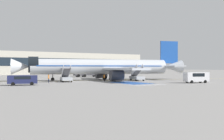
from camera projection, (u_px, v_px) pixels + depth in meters
name	position (u px, v px, depth m)	size (l,w,h in m)	color
ground_plane	(99.00, 80.00, 65.05)	(600.00, 600.00, 0.00)	gray
apron_leadline_yellow	(102.00, 80.00, 65.63)	(0.20, 78.29, 0.01)	gold
apron_stand_patch_blue	(131.00, 83.00, 54.33)	(5.57, 10.22, 0.01)	#2856A8
apron_walkway_bar_0	(134.00, 85.00, 47.01)	(0.44, 3.60, 0.01)	silver
apron_walkway_bar_1	(140.00, 85.00, 47.61)	(0.44, 3.60, 0.01)	silver
apron_walkway_bar_2	(145.00, 85.00, 48.21)	(0.44, 3.60, 0.01)	silver
apron_walkway_bar_3	(150.00, 85.00, 48.81)	(0.44, 3.60, 0.01)	silver
apron_walkway_bar_4	(155.00, 84.00, 49.41)	(0.44, 3.60, 0.01)	silver
apron_walkway_bar_5	(160.00, 84.00, 50.01)	(0.44, 3.60, 0.01)	silver
airliner	(104.00, 67.00, 65.79)	(43.69, 30.99, 10.38)	#B7BCC4
boarding_stairs_forward	(66.00, 77.00, 58.58)	(3.19, 5.52, 3.90)	#ADB2BA
boarding_stairs_aft	(137.00, 77.00, 63.74)	(3.19, 5.52, 4.00)	#ADB2BA
fuel_tanker	(86.00, 72.00, 90.10)	(8.79, 3.60, 3.50)	#38383D
service_van_0	(23.00, 79.00, 47.08)	(5.40, 3.00, 1.79)	#1E234C
service_van_1	(196.00, 77.00, 54.20)	(5.31, 3.32, 2.22)	silver
baggage_cart	(118.00, 80.00, 60.93)	(2.87, 2.04, 0.87)	gray
ground_crew_0	(49.00, 78.00, 55.14)	(0.29, 0.46, 1.83)	#191E38
ground_crew_1	(104.00, 77.00, 60.82)	(0.48, 0.44, 1.69)	black
terminal_building	(62.00, 64.00, 131.62)	(87.60, 12.10, 10.54)	#B2AD9E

